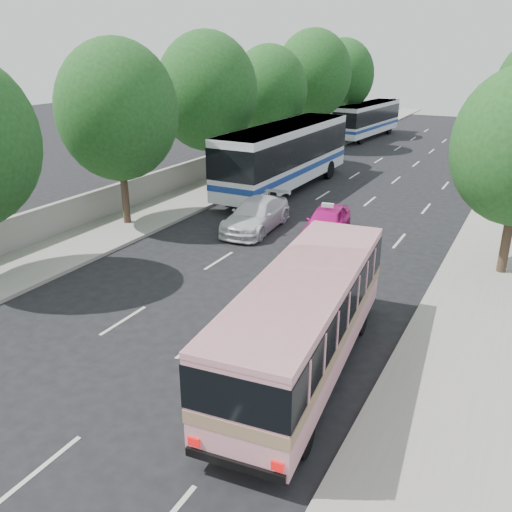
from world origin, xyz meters
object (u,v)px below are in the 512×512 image
Objects in this scene: pink_bus at (305,313)px; tour_coach_front at (286,152)px; pink_taxi at (327,222)px; white_pickup at (256,215)px; tour_coach_rear at (368,117)px.

pink_bus is 20.24m from tour_coach_front.
pink_bus is 2.18× the size of pink_taxi.
pink_bus is 1.84× the size of white_pickup.
tour_coach_rear is at bearing 92.91° from white_pickup.
tour_coach_rear is at bearing 95.59° from pink_taxi.
tour_coach_front is 22.32m from tour_coach_rear.
pink_bus is at bearing -70.01° from tour_coach_rear.
pink_bus reaches higher than pink_taxi.
tour_coach_front is 1.20× the size of tour_coach_rear.
pink_bus is 41.75m from tour_coach_rear.
pink_taxi is at bearing -51.93° from tour_coach_front.
tour_coach_rear is (-10.61, 40.38, 0.15)m from pink_bus.
tour_coach_rear is at bearing 99.14° from pink_bus.
tour_coach_front is at bearing 110.82° from pink_bus.
tour_coach_front is (-5.50, 7.18, 1.66)m from pink_taxi.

